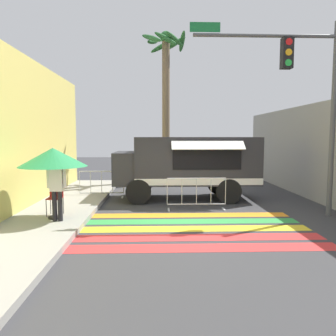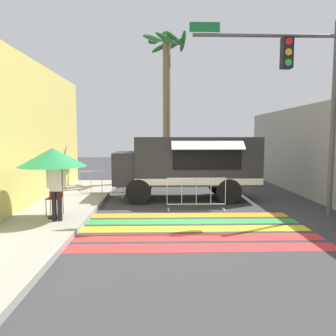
# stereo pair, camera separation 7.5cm
# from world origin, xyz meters

# --- Properties ---
(ground_plane) EXTENTS (60.00, 60.00, 0.00)m
(ground_plane) POSITION_xyz_m (0.00, 0.00, 0.00)
(ground_plane) COLOR #38383A
(sidewalk_left) EXTENTS (4.40, 16.00, 0.16)m
(sidewalk_left) POSITION_xyz_m (-5.10, 0.00, 0.08)
(sidewalk_left) COLOR #99968E
(sidewalk_left) RESTS_ON ground_plane
(building_left_facade) EXTENTS (0.25, 16.00, 5.10)m
(building_left_facade) POSITION_xyz_m (-5.27, 0.00, 2.55)
(building_left_facade) COLOR #E5D166
(building_left_facade) RESTS_ON ground_plane
(concrete_wall_right) EXTENTS (0.20, 16.00, 3.74)m
(concrete_wall_right) POSITION_xyz_m (5.20, 3.00, 1.87)
(concrete_wall_right) COLOR gray
(concrete_wall_right) RESTS_ON ground_plane
(crosswalk_painted) EXTENTS (6.40, 3.60, 0.01)m
(crosswalk_painted) POSITION_xyz_m (0.00, -0.79, 0.00)
(crosswalk_painted) COLOR red
(crosswalk_painted) RESTS_ON ground_plane
(food_truck) EXTENTS (5.52, 2.68, 2.45)m
(food_truck) POSITION_xyz_m (0.20, 3.45, 1.47)
(food_truck) COLOR #2D2D33
(food_truck) RESTS_ON ground_plane
(traffic_signal_pole) EXTENTS (4.50, 0.29, 5.89)m
(traffic_signal_pole) POSITION_xyz_m (3.59, 0.56, 4.02)
(traffic_signal_pole) COLOR #515456
(traffic_signal_pole) RESTS_ON ground_plane
(patio_umbrella) EXTENTS (1.88, 1.88, 2.00)m
(patio_umbrella) POSITION_xyz_m (-3.80, -0.15, 1.89)
(patio_umbrella) COLOR black
(patio_umbrella) RESTS_ON sidewalk_left
(folding_chair) EXTENTS (0.40, 0.40, 1.00)m
(folding_chair) POSITION_xyz_m (-3.91, 0.31, 0.76)
(folding_chair) COLOR #4C4C51
(folding_chair) RESTS_ON sidewalk_left
(vendor_person) EXTENTS (0.53, 0.23, 1.77)m
(vendor_person) POSITION_xyz_m (-3.63, -0.44, 1.17)
(vendor_person) COLOR black
(vendor_person) RESTS_ON sidewalk_left
(barricade_front) EXTENTS (1.99, 0.44, 1.09)m
(barricade_front) POSITION_xyz_m (0.43, 1.48, 0.54)
(barricade_front) COLOR #B7BABF
(barricade_front) RESTS_ON ground_plane
(barricade_side) EXTENTS (1.78, 0.44, 1.09)m
(barricade_side) POSITION_xyz_m (-3.15, 3.82, 0.53)
(barricade_side) COLOR #B7BABF
(barricade_side) RESTS_ON ground_plane
(palm_tree) EXTENTS (2.44, 2.42, 7.81)m
(palm_tree) POSITION_xyz_m (-0.43, 7.85, 5.21)
(palm_tree) COLOR #7A664C
(palm_tree) RESTS_ON ground_plane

